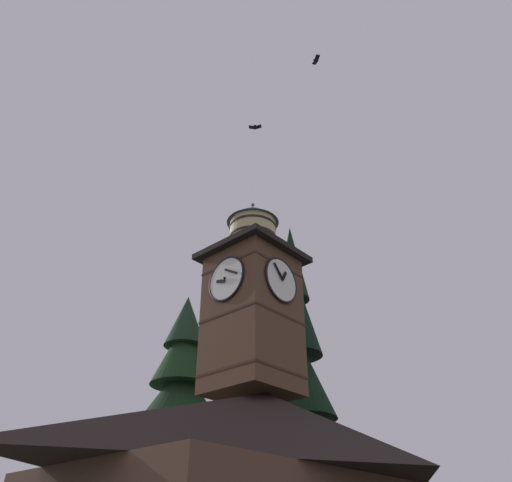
{
  "coord_description": "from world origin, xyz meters",
  "views": [
    {
      "loc": [
        13.85,
        10.86,
        2.31
      ],
      "look_at": [
        -0.91,
        -2.44,
        14.5
      ],
      "focal_mm": 35.64,
      "sensor_mm": 36.0,
      "label": 1
    }
  ],
  "objects_px": {
    "moon": "(76,468)",
    "flying_bird_low": "(255,127)",
    "pine_tree_aside": "(298,428)",
    "pine_tree_behind": "(175,466)",
    "flying_bird_high": "(316,60)",
    "clock_tower": "(252,301)"
  },
  "relations": [
    {
      "from": "pine_tree_aside",
      "to": "moon",
      "type": "height_order",
      "value": "pine_tree_aside"
    },
    {
      "from": "pine_tree_behind",
      "to": "pine_tree_aside",
      "type": "relative_size",
      "value": 0.75
    },
    {
      "from": "pine_tree_behind",
      "to": "flying_bird_low",
      "type": "distance_m",
      "value": 15.96
    },
    {
      "from": "clock_tower",
      "to": "flying_bird_low",
      "type": "distance_m",
      "value": 8.02
    },
    {
      "from": "flying_bird_high",
      "to": "flying_bird_low",
      "type": "distance_m",
      "value": 3.96
    },
    {
      "from": "clock_tower",
      "to": "flying_bird_high",
      "type": "relative_size",
      "value": 16.08
    },
    {
      "from": "clock_tower",
      "to": "pine_tree_aside",
      "type": "xyz_separation_m",
      "value": [
        -6.09,
        -2.56,
        -3.84
      ]
    },
    {
      "from": "pine_tree_behind",
      "to": "moon",
      "type": "height_order",
      "value": "pine_tree_behind"
    },
    {
      "from": "flying_bird_high",
      "to": "flying_bird_low",
      "type": "xyz_separation_m",
      "value": [
        0.21,
        -3.44,
        -1.96
      ]
    },
    {
      "from": "pine_tree_behind",
      "to": "flying_bird_high",
      "type": "xyz_separation_m",
      "value": [
        3.32,
        11.53,
        15.25
      ]
    },
    {
      "from": "pine_tree_aside",
      "to": "moon",
      "type": "distance_m",
      "value": 38.52
    },
    {
      "from": "pine_tree_behind",
      "to": "pine_tree_aside",
      "type": "xyz_separation_m",
      "value": [
        -4.11,
        3.99,
        1.73
      ]
    },
    {
      "from": "pine_tree_aside",
      "to": "moon",
      "type": "xyz_separation_m",
      "value": [
        -9.96,
        -37.13,
        2.46
      ]
    },
    {
      "from": "moon",
      "to": "flying_bird_low",
      "type": "distance_m",
      "value": 45.75
    },
    {
      "from": "clock_tower",
      "to": "pine_tree_aside",
      "type": "distance_m",
      "value": 7.64
    },
    {
      "from": "pine_tree_behind",
      "to": "flying_bird_low",
      "type": "bearing_deg",
      "value": 66.39
    },
    {
      "from": "moon",
      "to": "flying_bird_high",
      "type": "distance_m",
      "value": 49.2
    },
    {
      "from": "pine_tree_behind",
      "to": "moon",
      "type": "distance_m",
      "value": 36.25
    },
    {
      "from": "pine_tree_behind",
      "to": "moon",
      "type": "relative_size",
      "value": 7.8
    },
    {
      "from": "flying_bird_high",
      "to": "flying_bird_low",
      "type": "bearing_deg",
      "value": -86.44
    },
    {
      "from": "pine_tree_aside",
      "to": "flying_bird_high",
      "type": "distance_m",
      "value": 17.17
    },
    {
      "from": "clock_tower",
      "to": "flying_bird_low",
      "type": "xyz_separation_m",
      "value": [
        1.55,
        1.54,
        7.72
      ]
    }
  ]
}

